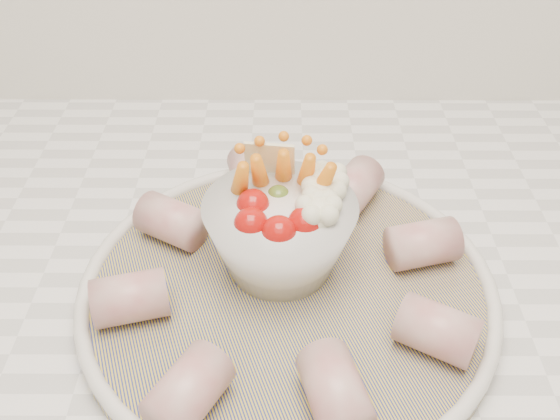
{
  "coord_description": "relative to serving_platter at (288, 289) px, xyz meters",
  "views": [
    {
      "loc": [
        0.03,
        1.07,
        1.3
      ],
      "look_at": [
        0.03,
        1.45,
        0.99
      ],
      "focal_mm": 40.0,
      "sensor_mm": 36.0,
      "label": 1
    }
  ],
  "objects": [
    {
      "name": "veggie_bowl",
      "position": [
        -0.0,
        0.03,
        0.04
      ],
      "size": [
        0.12,
        0.12,
        0.1
      ],
      "color": "silver",
      "rests_on": "serving_platter"
    },
    {
      "name": "cured_meat_rolls",
      "position": [
        -0.0,
        0.0,
        0.02
      ],
      "size": [
        0.29,
        0.3,
        0.04
      ],
      "color": "#A54B4C",
      "rests_on": "serving_platter"
    },
    {
      "name": "serving_platter",
      "position": [
        0.0,
        0.0,
        0.0
      ],
      "size": [
        0.43,
        0.43,
        0.02
      ],
      "color": "navy",
      "rests_on": "kitchen_counter"
    }
  ]
}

